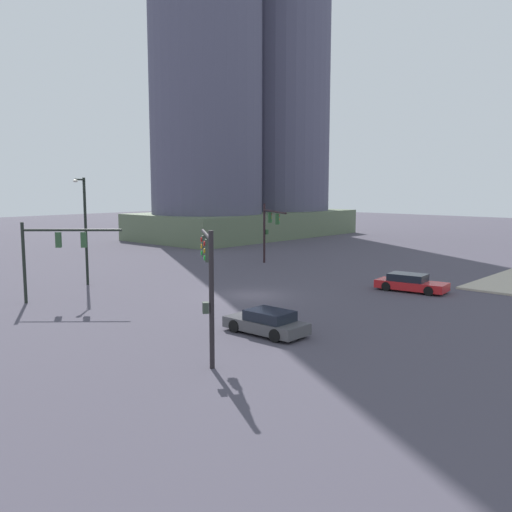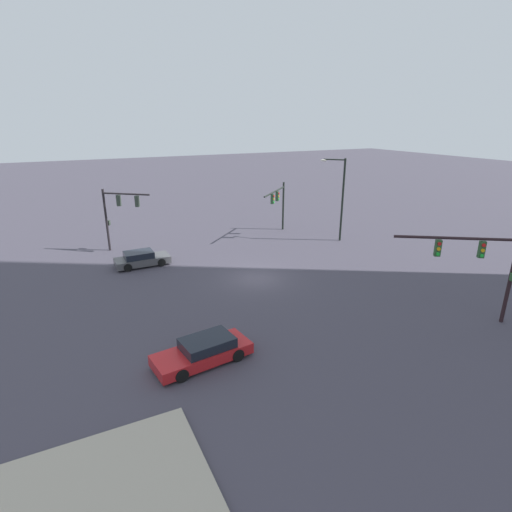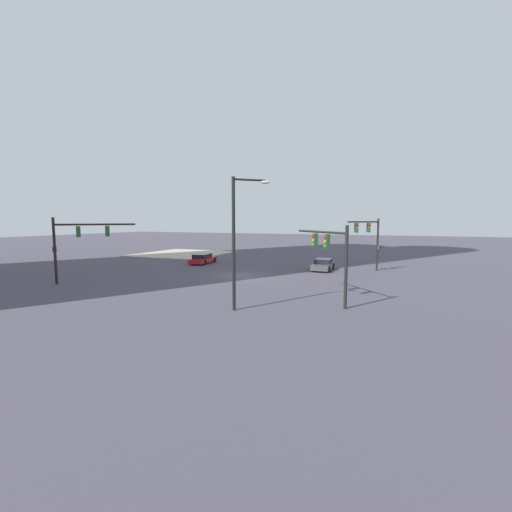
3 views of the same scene
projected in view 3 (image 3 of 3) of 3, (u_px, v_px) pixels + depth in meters
ground_plane at (240, 276)px, 33.38m from camera, size 207.20×207.20×0.00m
sidewalk_corner at (183, 254)px, 54.82m from camera, size 12.53×13.73×0.15m
traffic_signal_near_corner at (77, 238)px, 29.68m from camera, size 4.08×5.71×5.59m
traffic_signal_opposite_side at (370, 235)px, 35.93m from camera, size 3.11×3.55×5.54m
traffic_signal_cross_street at (330, 248)px, 22.30m from camera, size 4.30×4.59×5.05m
streetlamp_curved_arm at (238, 234)px, 20.25m from camera, size 1.87×1.77×7.84m
sedan_car_approaching at (203, 259)px, 43.10m from camera, size 2.45×4.96×1.21m
sedan_car_waiting_far at (323, 265)px, 37.26m from camera, size 1.96×4.28×1.21m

